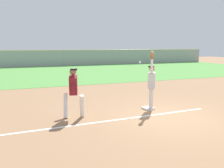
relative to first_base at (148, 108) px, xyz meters
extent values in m
plane|color=#936D4C|center=(0.17, -1.03, -0.04)|extent=(73.05, 73.05, 0.00)
cube|color=#549342|center=(0.17, 13.91, -0.04)|extent=(41.52, 15.02, 0.01)
cube|color=white|center=(-4.00, -0.90, -0.04)|extent=(12.00, 0.53, 0.01)
cube|color=white|center=(0.00, 0.00, 0.00)|extent=(0.40, 0.40, 0.08)
cylinder|color=silver|center=(0.14, 0.01, 0.39)|extent=(0.21, 0.21, 0.85)
cylinder|color=silver|center=(0.03, -0.16, 0.39)|extent=(0.21, 0.21, 0.85)
cube|color=#B7B7B7|center=(0.08, -0.07, 1.11)|extent=(0.46, 0.51, 0.60)
sphere|color=tan|center=(0.08, -0.07, 1.56)|extent=(0.32, 0.32, 0.23)
cube|color=black|center=(0.06, -0.06, 1.64)|extent=(0.29, 0.29, 0.05)
cylinder|color=#B7B7B7|center=(-0.04, -0.26, 1.72)|extent=(0.12, 0.12, 0.62)
cylinder|color=#B7B7B7|center=(0.20, 0.11, 1.41)|extent=(0.41, 0.57, 0.09)
ellipsoid|color=brown|center=(-0.04, -0.26, 2.08)|extent=(0.27, 0.31, 0.32)
cylinder|color=white|center=(-2.69, -0.21, 0.38)|extent=(0.25, 0.46, 0.85)
cylinder|color=white|center=(-3.20, 0.08, 0.38)|extent=(0.25, 0.46, 0.85)
cube|color=maroon|center=(-2.95, -0.07, 1.11)|extent=(0.38, 0.57, 0.66)
sphere|color=#8C6647|center=(-2.95, -0.07, 1.56)|extent=(0.28, 0.28, 0.23)
cube|color=black|center=(-2.92, -0.07, 1.64)|extent=(0.26, 0.25, 0.05)
cylinder|color=maroon|center=(-2.89, 0.15, 1.19)|extent=(0.19, 0.41, 0.58)
cylinder|color=maroon|center=(-3.00, -0.28, 1.19)|extent=(0.19, 0.41, 0.58)
sphere|color=white|center=(-0.27, 0.25, 1.79)|extent=(0.07, 0.07, 0.07)
cube|color=#93999E|center=(0.17, 21.42, 0.91)|extent=(41.52, 0.06, 1.91)
cylinder|color=yellow|center=(0.17, 21.42, 1.90)|extent=(41.52, 0.06, 0.06)
cylinder|color=gray|center=(0.17, 21.42, 0.91)|extent=(0.08, 0.08, 1.91)
cylinder|color=gray|center=(10.56, 21.42, 0.91)|extent=(0.08, 0.08, 1.91)
cylinder|color=gray|center=(20.94, 21.42, 0.91)|extent=(0.08, 0.08, 1.91)
cylinder|color=black|center=(-7.14, 26.60, 0.26)|extent=(0.61, 0.26, 0.60)
cylinder|color=black|center=(-7.27, 24.70, 0.26)|extent=(0.61, 0.26, 0.60)
cube|color=black|center=(-3.54, 25.91, 0.53)|extent=(4.54, 2.26, 0.55)
cube|color=#2D333D|center=(-3.54, 25.91, 1.01)|extent=(2.34, 1.93, 0.40)
cylinder|color=black|center=(-2.02, 26.74, 0.26)|extent=(0.62, 0.27, 0.60)
cylinder|color=black|center=(-2.18, 24.85, 0.26)|extent=(0.62, 0.27, 0.60)
cylinder|color=black|center=(-4.91, 26.98, 0.26)|extent=(0.62, 0.27, 0.60)
cylinder|color=black|center=(-5.07, 25.09, 0.26)|extent=(0.62, 0.27, 0.60)
cube|color=#B21E1E|center=(0.92, 25.77, 0.53)|extent=(4.54, 2.26, 0.55)
cube|color=#2D333D|center=(0.92, 25.77, 1.01)|extent=(2.34, 1.92, 0.40)
cylinder|color=black|center=(2.28, 26.84, 0.26)|extent=(0.62, 0.27, 0.60)
cylinder|color=black|center=(2.44, 24.95, 0.26)|extent=(0.62, 0.27, 0.60)
cylinder|color=black|center=(-0.61, 26.60, 0.26)|extent=(0.62, 0.27, 0.60)
cylinder|color=black|center=(-0.45, 24.71, 0.26)|extent=(0.62, 0.27, 0.60)
cube|color=#1E6B33|center=(6.79, 25.12, 0.53)|extent=(4.50, 2.15, 0.55)
cube|color=#2D333D|center=(6.79, 25.12, 1.01)|extent=(2.30, 1.87, 0.40)
cylinder|color=black|center=(8.18, 26.16, 0.26)|extent=(0.61, 0.25, 0.60)
cylinder|color=black|center=(8.29, 24.26, 0.26)|extent=(0.61, 0.25, 0.60)
cylinder|color=black|center=(5.29, 25.99, 0.26)|extent=(0.61, 0.25, 0.60)
cylinder|color=black|center=(5.40, 24.09, 0.26)|extent=(0.61, 0.25, 0.60)
cube|color=#23389E|center=(11.70, 25.03, 0.53)|extent=(4.58, 2.37, 0.55)
cube|color=#2D333D|center=(11.70, 25.03, 1.01)|extent=(2.38, 1.98, 0.40)
cylinder|color=black|center=(13.24, 25.82, 0.26)|extent=(0.62, 0.28, 0.60)
cylinder|color=black|center=(13.04, 23.93, 0.26)|extent=(0.62, 0.28, 0.60)
cylinder|color=black|center=(10.36, 26.13, 0.26)|extent=(0.62, 0.28, 0.60)
cylinder|color=black|center=(10.15, 24.24, 0.26)|extent=(0.62, 0.28, 0.60)
camera|label=1|loc=(-4.46, -7.80, 2.41)|focal=37.39mm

